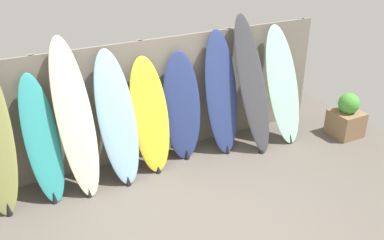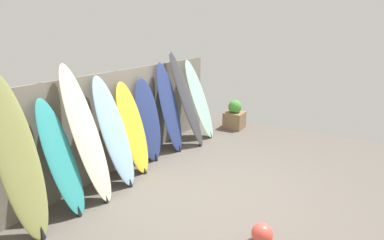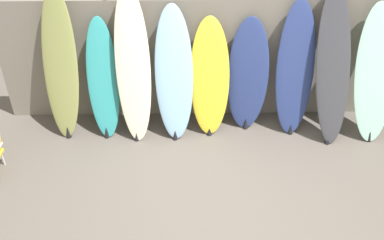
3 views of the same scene
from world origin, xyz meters
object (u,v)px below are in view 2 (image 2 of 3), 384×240
surfboard_teal_1 (61,160)px  surfboard_cream_2 (87,136)px  surfboard_navy_6 (170,108)px  planter_box (235,116)px  surfboard_yellow_4 (133,129)px  surfboard_navy_5 (148,121)px  surfboard_charcoal_7 (186,100)px  surfboard_olive_0 (18,160)px  surfboard_seafoam_8 (200,100)px  beach_ball (262,234)px  surfboard_skyblue_3 (114,133)px

surfboard_teal_1 → surfboard_cream_2: size_ratio=0.80×
surfboard_navy_6 → planter_box: (2.07, -0.61, -0.60)m
surfboard_teal_1 → surfboard_yellow_4: same height
surfboard_cream_2 → surfboard_yellow_4: size_ratio=1.25×
surfboard_navy_5 → surfboard_charcoal_7: size_ratio=0.79×
surfboard_olive_0 → surfboard_seafoam_8: surfboard_olive_0 is taller
surfboard_yellow_4 → surfboard_teal_1: bearing=-179.2°
surfboard_navy_6 → beach_ball: 3.34m
planter_box → surfboard_charcoal_7: bearing=162.8°
surfboard_navy_5 → beach_ball: bearing=-115.3°
surfboard_seafoam_8 → surfboard_teal_1: bearing=178.8°
surfboard_seafoam_8 → surfboard_navy_6: bearing=173.9°
surfboard_olive_0 → surfboard_teal_1: (0.55, -0.01, -0.21)m
surfboard_teal_1 → surfboard_yellow_4: bearing=0.8°
surfboard_olive_0 → surfboard_skyblue_3: 1.53m
surfboard_teal_1 → planter_box: 4.78m
surfboard_olive_0 → surfboard_navy_5: (2.56, 0.09, -0.21)m
surfboard_teal_1 → surfboard_yellow_4: (1.47, 0.02, 0.01)m
surfboard_charcoal_7 → planter_box: (1.60, -0.49, -0.70)m
surfboard_skyblue_3 → beach_ball: bearing=-95.3°
surfboard_navy_6 → surfboard_teal_1: bearing=-179.3°
surfboard_cream_2 → surfboard_yellow_4: (1.04, 0.05, -0.20)m
surfboard_cream_2 → surfboard_navy_5: (1.58, 0.13, -0.21)m
planter_box → beach_ball: 4.46m
surfboard_cream_2 → surfboard_charcoal_7: 2.69m
surfboard_yellow_4 → planter_box: size_ratio=2.20×
surfboard_cream_2 → surfboard_charcoal_7: bearing=-1.2°
surfboard_cream_2 → surfboard_yellow_4: surfboard_cream_2 is taller
surfboard_olive_0 → surfboard_seafoam_8: size_ratio=1.13×
surfboard_skyblue_3 → surfboard_seafoam_8: (2.74, -0.06, -0.00)m
surfboard_navy_5 → surfboard_seafoam_8: surfboard_seafoam_8 is taller
surfboard_yellow_4 → surfboard_navy_6: size_ratio=0.88×
beach_ball → surfboard_navy_6: bearing=54.1°
beach_ball → surfboard_teal_1: bearing=106.0°
surfboard_cream_2 → surfboard_navy_6: bearing=1.6°
surfboard_cream_2 → surfboard_teal_1: bearing=176.3°
surfboard_navy_5 → surfboard_yellow_4: bearing=-171.7°
surfboard_olive_0 → surfboard_skyblue_3: size_ratio=1.13×
surfboard_teal_1 → beach_ball: bearing=-74.0°
surfboard_teal_1 → surfboard_charcoal_7: size_ratio=0.80×
surfboard_teal_1 → surfboard_seafoam_8: (3.72, -0.08, 0.09)m
surfboard_teal_1 → surfboard_skyblue_3: size_ratio=0.90×
surfboard_navy_5 → surfboard_skyblue_3: bearing=-173.2°
surfboard_teal_1 → surfboard_charcoal_7: bearing=-1.6°
surfboard_olive_0 → surfboard_navy_6: (3.20, 0.02, -0.09)m
surfboard_teal_1 → surfboard_navy_6: size_ratio=0.88×
surfboard_teal_1 → surfboard_charcoal_7: surfboard_charcoal_7 is taller
surfboard_olive_0 → surfboard_navy_5: bearing=2.0°
surfboard_navy_5 → beach_ball: (-1.27, -2.69, -0.67)m
surfboard_yellow_4 → planter_box: 3.34m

